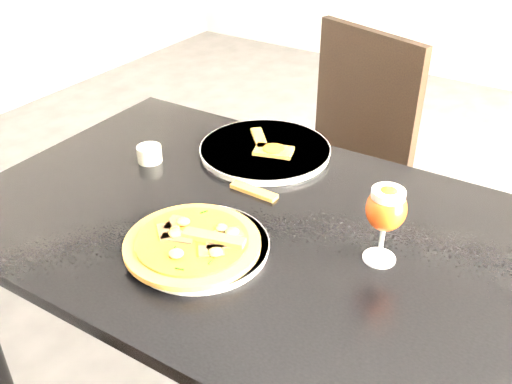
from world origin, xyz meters
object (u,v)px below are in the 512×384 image
Objects in this scene: dining_table at (242,249)px; beer_glass at (386,209)px; chair_far at (334,165)px; pizza at (193,242)px.

dining_table is 7.59× the size of beer_glass.
chair_far reaches higher than beer_glass.
beer_glass is (0.31, 0.18, 0.09)m from pizza.
chair_far is at bearing 121.32° from beer_glass.
dining_table is 0.19m from pizza.
beer_glass is at bearing 29.33° from pizza.
chair_far is at bearing 97.51° from dining_table.
dining_table is at bearing -175.63° from beer_glass.
chair_far reaches higher than pizza.
beer_glass reaches higher than pizza.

